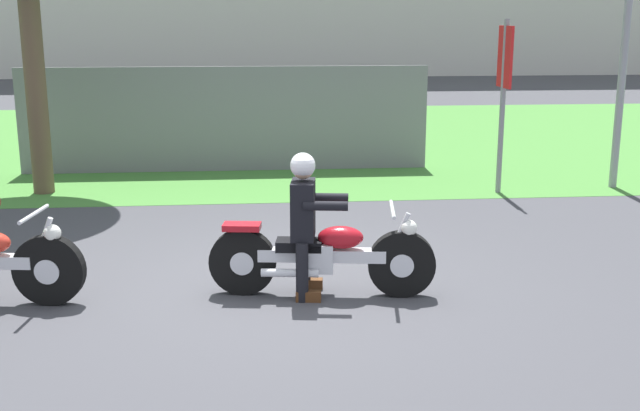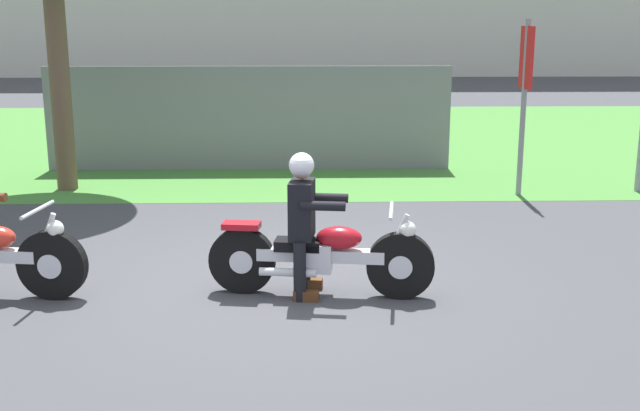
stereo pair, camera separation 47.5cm
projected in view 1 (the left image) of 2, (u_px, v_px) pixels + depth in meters
ground at (278, 287)px, 7.98m from camera, size 120.00×120.00×0.00m
grass_verge at (261, 139)px, 17.29m from camera, size 60.00×12.00×0.01m
motorcycle_lead at (323, 256)px, 7.66m from camera, size 2.19×0.66×0.88m
rider_lead at (305, 213)px, 7.57m from camera, size 0.59×0.51×1.41m
sign_banner at (504, 79)px, 11.78m from camera, size 0.08×0.60×2.60m
fence_segment at (226, 119)px, 13.65m from camera, size 7.00×0.06×1.80m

